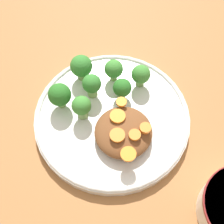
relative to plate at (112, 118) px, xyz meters
The scene contains 16 objects.
ground_plane 0.01m from the plate, ahead, with size 4.00×4.00×0.00m, color #9E6638.
plate is the anchor object (origin of this frame).
stew_mound 0.05m from the plate, 116.83° to the right, with size 0.10×0.10×0.03m, color brown.
broccoli_floret_0 0.10m from the plate, 112.76° to the left, with size 0.04×0.04×0.06m.
broccoli_floret_1 0.06m from the plate, 13.80° to the left, with size 0.03×0.03×0.05m.
broccoli_floret_2 0.07m from the plate, 74.92° to the left, with size 0.04×0.04×0.05m.
broccoli_floret_3 0.09m from the plate, 35.03° to the left, with size 0.04×0.04×0.05m.
broccoli_floret_4 0.11m from the plate, 70.54° to the left, with size 0.04×0.04×0.06m.
broccoli_floret_5 0.10m from the plate, ahead, with size 0.04×0.04×0.05m.
broccoli_floret_6 0.06m from the plate, 125.46° to the left, with size 0.03×0.03×0.05m.
carrot_slice_0 0.04m from the plate, 23.69° to the right, with size 0.02×0.02×0.00m, color orange.
carrot_slice_1 0.07m from the plate, 133.67° to the right, with size 0.03×0.03×0.00m, color orange.
carrot_slice_2 0.10m from the plate, 126.22° to the right, with size 0.03×0.03×0.00m, color orange.
carrot_slice_3 0.08m from the plate, 87.38° to the right, with size 0.02×0.02×0.01m, color orange.
carrot_slice_4 0.08m from the plate, 108.13° to the right, with size 0.02×0.02×0.00m, color orange.
carrot_slice_5 0.05m from the plate, 115.90° to the right, with size 0.03×0.03×0.00m, color orange.
Camera 1 is at (-0.21, -0.16, 0.52)m, focal length 50.00 mm.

